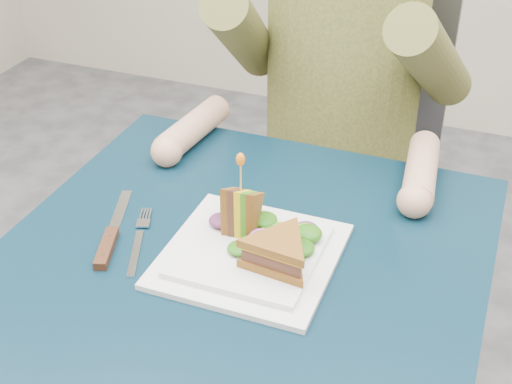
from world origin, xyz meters
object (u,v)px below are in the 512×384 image
at_px(sandwich_flat, 279,252).
at_px(diner, 345,21).
at_px(chair, 347,153).
at_px(table, 240,293).
at_px(knife, 109,241).
at_px(fork, 138,242).
at_px(plate, 250,254).
at_px(sandwich_upright, 241,210).

bearing_deg(sandwich_flat, diner, 96.97).
bearing_deg(chair, table, -90.00).
relative_size(chair, knife, 4.33).
distance_m(chair, fork, 0.77).
xyz_separation_m(table, plate, (0.02, -0.00, 0.09)).
bearing_deg(table, plate, -12.93).
bearing_deg(plate, sandwich_flat, -24.44).
xyz_separation_m(plate, fork, (-0.18, -0.03, -0.01)).
bearing_deg(table, chair, 90.00).
bearing_deg(chair, diner, -90.00).
bearing_deg(fork, chair, 77.56).
relative_size(chair, sandwich_flat, 6.73).
distance_m(plate, sandwich_upright, 0.07).
distance_m(sandwich_upright, knife, 0.22).
bearing_deg(chair, sandwich_upright, -91.15).
xyz_separation_m(chair, sandwich_upright, (-0.01, -0.65, 0.24)).
bearing_deg(sandwich_flat, knife, -175.55).
distance_m(chair, knife, 0.80).
xyz_separation_m(chair, fork, (-0.16, -0.73, 0.19)).
height_order(table, sandwich_flat, sandwich_flat).
height_order(chair, sandwich_upright, chair).
distance_m(sandwich_flat, fork, 0.24).
bearing_deg(table, sandwich_upright, 107.96).
bearing_deg(fork, sandwich_flat, 1.01).
relative_size(chair, sandwich_upright, 7.73).
bearing_deg(sandwich_upright, knife, -154.29).
xyz_separation_m(diner, sandwich_upright, (-0.01, -0.54, -0.13)).
xyz_separation_m(sandwich_upright, knife, (-0.19, -0.09, -0.05)).
xyz_separation_m(fork, knife, (-0.04, -0.02, 0.00)).
bearing_deg(sandwich_flat, table, 158.45).
xyz_separation_m(plate, sandwich_flat, (0.06, -0.03, 0.04)).
bearing_deg(sandwich_upright, chair, 88.85).
bearing_deg(diner, chair, 90.00).
bearing_deg(knife, table, 14.13).
bearing_deg(fork, knife, -157.71).
relative_size(diner, knife, 3.47).
bearing_deg(plate, chair, 91.62).
height_order(chair, knife, chair).
bearing_deg(diner, plate, -88.07).
height_order(sandwich_flat, fork, sandwich_flat).
xyz_separation_m(sandwich_upright, fork, (-0.15, -0.07, -0.05)).
height_order(diner, sandwich_flat, diner).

